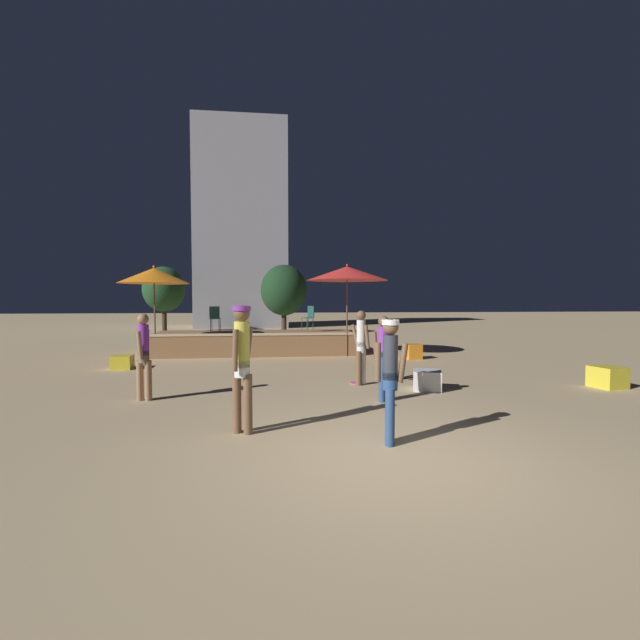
{
  "coord_description": "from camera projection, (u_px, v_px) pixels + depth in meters",
  "views": [
    {
      "loc": [
        -1.53,
        -5.05,
        1.96
      ],
      "look_at": [
        0.0,
        7.79,
        1.35
      ],
      "focal_mm": 24.0,
      "sensor_mm": 36.0,
      "label": 1
    }
  ],
  "objects": [
    {
      "name": "distant_building",
      "position": [
        242.0,
        227.0,
        31.01
      ],
      "size": [
        6.43,
        4.59,
        14.44
      ],
      "color": "gray",
      "rests_on": "ground"
    },
    {
      "name": "person_2",
      "position": [
        144.0,
        354.0,
        8.27
      ],
      "size": [
        0.29,
        0.48,
        1.69
      ],
      "rotation": [
        0.0,
        0.0,
        3.01
      ],
      "color": "#997051",
      "rests_on": "ground"
    },
    {
      "name": "wooden_deck",
      "position": [
        255.0,
        342.0,
        15.88
      ],
      "size": [
        7.31,
        2.91,
        0.82
      ],
      "color": "olive",
      "rests_on": "ground"
    },
    {
      "name": "cube_seat_1",
      "position": [
        427.0,
        380.0,
        9.3
      ],
      "size": [
        0.74,
        0.74,
        0.43
      ],
      "rotation": [
        0.0,
        0.0,
        -0.33
      ],
      "color": "white",
      "rests_on": "ground"
    },
    {
      "name": "patio_umbrella_1",
      "position": [
        154.0,
        276.0,
        14.1
      ],
      "size": [
        2.29,
        2.29,
        3.09
      ],
      "color": "brown",
      "rests_on": "ground"
    },
    {
      "name": "patio_umbrella_0",
      "position": [
        347.0,
        274.0,
        14.72
      ],
      "size": [
        2.81,
        2.81,
        3.19
      ],
      "color": "brown",
      "rests_on": "ground"
    },
    {
      "name": "cube_seat_2",
      "position": [
        413.0,
        351.0,
        14.17
      ],
      "size": [
        0.52,
        0.52,
        0.49
      ],
      "rotation": [
        0.0,
        0.0,
        0.09
      ],
      "color": "orange",
      "rests_on": "ground"
    },
    {
      "name": "ground_plane",
      "position": [
        394.0,
        458.0,
        5.28
      ],
      "size": [
        120.0,
        120.0,
        0.0
      ],
      "primitive_type": "plane",
      "color": "tan"
    },
    {
      "name": "person_4",
      "position": [
        390.0,
        374.0,
        5.76
      ],
      "size": [
        0.45,
        0.29,
        1.7
      ],
      "rotation": [
        0.0,
        0.0,
        4.44
      ],
      "color": "#2D4C7F",
      "rests_on": "ground"
    },
    {
      "name": "background_tree_1",
      "position": [
        164.0,
        289.0,
        25.11
      ],
      "size": [
        2.41,
        2.41,
        3.91
      ],
      "color": "#3D2B1C",
      "rests_on": "ground"
    },
    {
      "name": "bistro_chair_0",
      "position": [
        215.0,
        316.0,
        15.46
      ],
      "size": [
        0.4,
        0.4,
        0.9
      ],
      "rotation": [
        0.0,
        0.0,
        3.11
      ],
      "color": "#1E4C47",
      "rests_on": "wooden_deck"
    },
    {
      "name": "cube_seat_0",
      "position": [
        122.0,
        362.0,
        12.09
      ],
      "size": [
        0.56,
        0.56,
        0.38
      ],
      "rotation": [
        0.0,
        0.0,
        0.06
      ],
      "color": "yellow",
      "rests_on": "ground"
    },
    {
      "name": "person_3",
      "position": [
        361.0,
        345.0,
        9.8
      ],
      "size": [
        0.4,
        0.44,
        1.71
      ],
      "rotation": [
        0.0,
        0.0,
        3.87
      ],
      "color": "white",
      "rests_on": "ground"
    },
    {
      "name": "cube_seat_3",
      "position": [
        607.0,
        377.0,
        9.5
      ],
      "size": [
        0.69,
        0.69,
        0.47
      ],
      "rotation": [
        0.0,
        0.0,
        0.18
      ],
      "color": "yellow",
      "rests_on": "ground"
    },
    {
      "name": "frisbee_disc",
      "position": [
        356.0,
        383.0,
        9.92
      ],
      "size": [
        0.27,
        0.27,
        0.03
      ],
      "color": "#E54C99",
      "rests_on": "ground"
    },
    {
      "name": "bistro_chair_1",
      "position": [
        309.0,
        315.0,
        16.28
      ],
      "size": [
        0.47,
        0.47,
        0.9
      ],
      "rotation": [
        0.0,
        0.0,
        5.31
      ],
      "color": "#1E4C47",
      "rests_on": "wooden_deck"
    },
    {
      "name": "person_1",
      "position": [
        242.0,
        359.0,
        6.21
      ],
      "size": [
        0.31,
        0.51,
        1.88
      ],
      "rotation": [
        0.0,
        0.0,
        5.82
      ],
      "color": "brown",
      "rests_on": "ground"
    },
    {
      "name": "background_tree_0",
      "position": [
        284.0,
        290.0,
        23.69
      ],
      "size": [
        2.56,
        2.56,
        3.9
      ],
      "color": "#3D2B1C",
      "rests_on": "ground"
    },
    {
      "name": "person_0",
      "position": [
        383.0,
        356.0,
        8.22
      ],
      "size": [
        0.41,
        0.28,
        1.65
      ],
      "rotation": [
        0.0,
        0.0,
        4.2
      ],
      "color": "#2D4C7F",
      "rests_on": "ground"
    }
  ]
}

